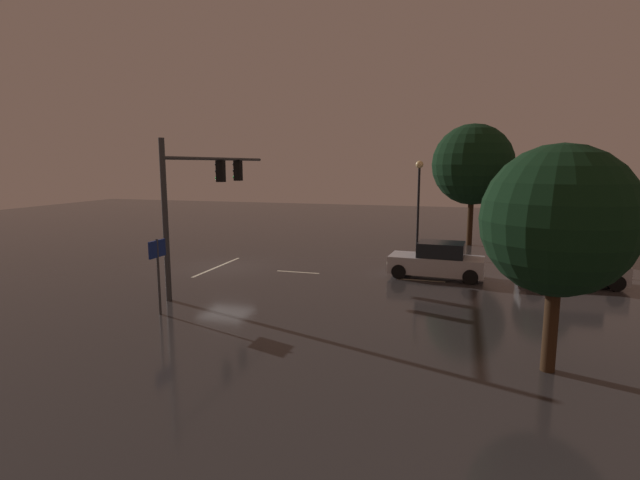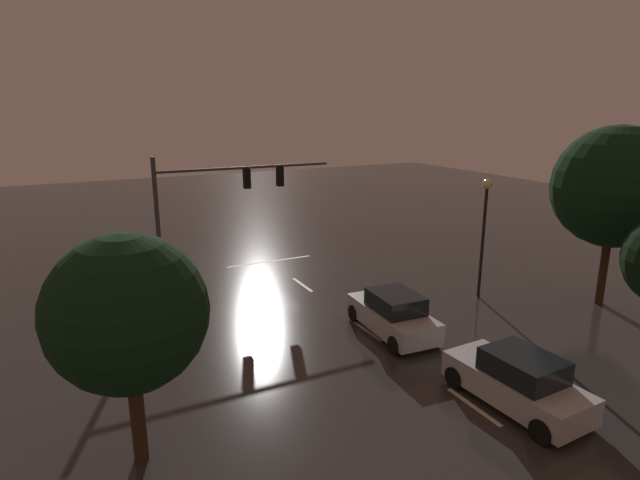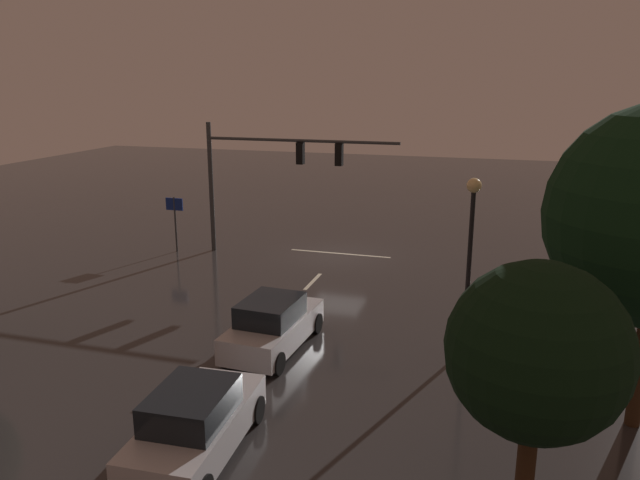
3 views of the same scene
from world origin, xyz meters
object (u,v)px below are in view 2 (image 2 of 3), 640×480
object	(u,v)px
traffic_signal_assembly	(219,192)
street_lamp_left_kerb	(485,217)
car_distant	(517,381)
route_sign	(126,254)
tree_left_near	(615,187)
tree_right_near	(127,313)
car_approaching	(393,314)

from	to	relation	value
traffic_signal_assembly	street_lamp_left_kerb	xyz separation A→B (m)	(-9.65, 8.46, -0.58)
car_distant	route_sign	xyz separation A→B (m)	(8.96, -15.00, 1.17)
tree_left_near	route_sign	bearing A→B (deg)	-29.89
street_lamp_left_kerb	car_distant	bearing A→B (deg)	53.30
route_sign	tree_right_near	xyz separation A→B (m)	(1.28, 12.49, 1.95)
route_sign	traffic_signal_assembly	bearing A→B (deg)	-171.06
traffic_signal_assembly	car_approaching	distance (m)	11.23
car_approaching	route_sign	bearing A→B (deg)	-46.89
tree_right_near	route_sign	bearing A→B (deg)	-95.83
tree_right_near	traffic_signal_assembly	bearing A→B (deg)	-114.41
traffic_signal_assembly	route_sign	world-z (taller)	traffic_signal_assembly
street_lamp_left_kerb	tree_left_near	bearing A→B (deg)	144.92
car_distant	car_approaching	bearing A→B (deg)	-86.34
tree_left_near	tree_right_near	bearing A→B (deg)	5.04
car_approaching	tree_right_near	distance (m)	10.87
car_approaching	car_distant	bearing A→B (deg)	93.66
traffic_signal_assembly	tree_left_near	size ratio (longest dim) A/B	1.18
traffic_signal_assembly	car_distant	bearing A→B (deg)	105.04
traffic_signal_assembly	route_sign	distance (m)	5.36
traffic_signal_assembly	tree_left_near	distance (m)	18.09
car_distant	tree_right_near	bearing A→B (deg)	-13.73
car_approaching	car_distant	world-z (taller)	same
tree_right_near	car_distant	bearing A→B (deg)	166.27
traffic_signal_assembly	street_lamp_left_kerb	distance (m)	12.85
car_distant	street_lamp_left_kerb	distance (m)	9.56
car_approaching	traffic_signal_assembly	bearing A→B (deg)	-68.75
car_approaching	tree_left_near	bearing A→B (deg)	171.21
car_approaching	tree_left_near	xyz separation A→B (m)	(-10.09, 1.56, 4.46)
route_sign	tree_right_near	size ratio (longest dim) A/B	0.47
car_approaching	car_distant	distance (m)	5.83
traffic_signal_assembly	tree_right_near	bearing A→B (deg)	65.59
tree_right_near	street_lamp_left_kerb	bearing A→B (deg)	-163.05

